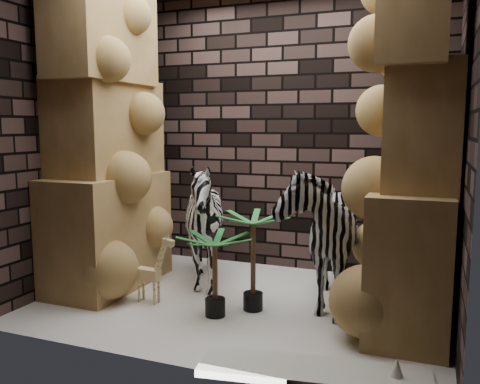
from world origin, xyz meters
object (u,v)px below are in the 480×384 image
at_px(zebra_right, 319,221).
at_px(giraffe_toy, 148,267).
at_px(surfboard, 313,372).
at_px(zebra_left, 204,231).
at_px(palm_back, 215,275).
at_px(palm_front, 253,261).

distance_m(zebra_right, giraffe_toy, 1.58).
bearing_deg(surfboard, zebra_left, 127.15).
xyz_separation_m(palm_back, surfboard, (0.99, -0.69, -0.33)).
height_order(zebra_right, zebra_left, zebra_right).
distance_m(zebra_left, giraffe_toy, 0.67).
height_order(giraffe_toy, palm_front, palm_front).
bearing_deg(zebra_right, giraffe_toy, -168.91).
height_order(zebra_left, palm_back, zebra_left).
xyz_separation_m(zebra_right, surfboard, (0.26, -1.32, -0.72)).
relative_size(zebra_right, palm_front, 1.72).
height_order(zebra_right, palm_front, zebra_right).
relative_size(palm_front, palm_back, 1.22).
distance_m(zebra_right, surfboard, 1.52).
bearing_deg(palm_back, giraffe_toy, 173.36).
xyz_separation_m(palm_front, surfboard, (0.74, -0.93, -0.40)).
height_order(zebra_right, palm_back, zebra_right).
bearing_deg(zebra_left, palm_back, -39.27).
bearing_deg(surfboard, zebra_right, 91.79).
bearing_deg(zebra_left, giraffe_toy, -100.06).
bearing_deg(palm_front, zebra_left, 149.25).
bearing_deg(palm_front, zebra_right, 38.62).
height_order(zebra_left, surfboard, zebra_left).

